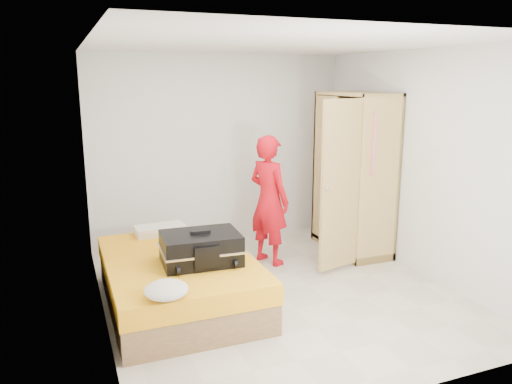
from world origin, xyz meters
name	(u,v)px	position (x,y,z in m)	size (l,w,h in m)	color
room	(278,174)	(0.00, 0.00, 1.30)	(4.00, 4.02, 2.60)	beige
bed	(179,280)	(-1.05, 0.09, 0.25)	(1.42, 2.02, 0.50)	#9F6F48
wardrobe	(353,178)	(1.45, 0.85, 1.00)	(1.16, 1.32, 2.10)	#DFB96C
person	(269,200)	(0.27, 0.86, 0.81)	(0.59, 0.39, 1.61)	red
suitcase	(201,248)	(-0.87, -0.13, 0.65)	(0.80, 0.61, 0.33)	black
round_cushion	(166,290)	(-1.36, -0.81, 0.57)	(0.36, 0.36, 0.14)	white
pillow	(160,230)	(-1.07, 0.94, 0.55)	(0.56, 0.29, 0.10)	white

